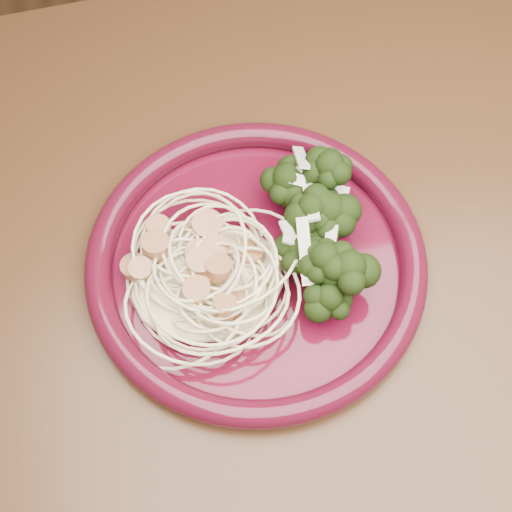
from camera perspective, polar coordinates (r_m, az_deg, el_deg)
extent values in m
plane|color=brown|center=(1.33, -4.88, -18.54)|extent=(3.50, 3.50, 0.00)
cube|color=#472814|center=(0.63, -9.88, -6.43)|extent=(1.20, 0.80, 0.04)
cylinder|color=#472814|center=(1.23, 15.80, 7.94)|extent=(0.06, 0.06, 0.71)
cylinder|color=#470818|center=(0.62, 0.00, -0.74)|extent=(0.33, 0.33, 0.01)
torus|color=#470718|center=(0.61, 0.00, -0.32)|extent=(0.34, 0.34, 0.02)
ellipsoid|color=beige|center=(0.60, -4.00, -1.56)|extent=(0.15, 0.14, 0.03)
ellipsoid|color=black|center=(0.61, 4.81, 2.55)|extent=(0.12, 0.17, 0.05)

